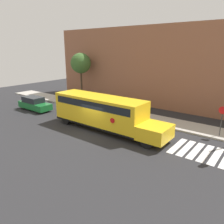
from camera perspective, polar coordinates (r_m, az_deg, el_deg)
ground_plane at (r=19.70m, az=-4.95°, el=-5.42°), size 60.00×60.00×0.00m
sidewalk_strip at (r=24.57m, az=5.31°, el=-0.79°), size 44.00×3.00×0.15m
building_backdrop at (r=29.29m, az=12.55°, el=11.46°), size 32.00×4.00×9.97m
crosswalk_stripes at (r=17.30m, az=24.39°, el=-10.11°), size 5.40×3.20×0.01m
school_bus at (r=19.90m, az=-2.46°, el=0.21°), size 11.48×2.57×3.08m
parked_car at (r=28.24m, az=-19.60°, el=2.08°), size 4.63×1.71×1.61m
stop_sign at (r=20.26m, az=26.77°, el=-1.30°), size 0.64×0.10×2.70m
tree_near_sidewalk at (r=32.37m, az=-8.17°, el=12.45°), size 2.90×2.90×6.67m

